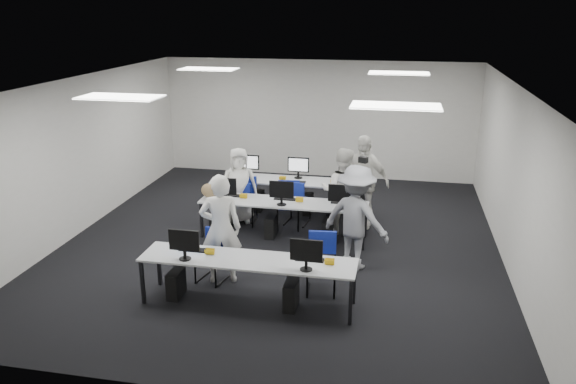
% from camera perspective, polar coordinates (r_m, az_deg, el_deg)
% --- Properties ---
extents(room, '(9.00, 9.02, 3.00)m').
position_cam_1_polar(room, '(10.23, -0.70, 2.72)').
color(room, black).
rests_on(room, ground).
extents(ceiling_panels, '(5.20, 4.60, 0.02)m').
position_cam_1_polar(ceiling_panels, '(9.94, -0.73, 10.99)').
color(ceiling_panels, white).
rests_on(ceiling_panels, room).
extents(desk_front, '(3.20, 0.70, 0.73)m').
position_cam_1_polar(desk_front, '(8.33, -4.11, -7.12)').
color(desk_front, '#AAACAE').
rests_on(desk_front, ground).
extents(desk_mid, '(3.20, 0.70, 0.73)m').
position_cam_1_polar(desk_mid, '(10.67, -0.46, -1.24)').
color(desk_mid, '#AAACAE').
rests_on(desk_mid, ground).
extents(desk_back, '(3.20, 0.70, 0.73)m').
position_cam_1_polar(desk_back, '(11.97, 0.90, 0.96)').
color(desk_back, '#AAACAE').
rests_on(desk_back, ground).
extents(equipment_front, '(2.51, 0.41, 1.19)m').
position_cam_1_polar(equipment_front, '(8.50, -5.35, -9.01)').
color(equipment_front, '#0C3BA6').
rests_on(equipment_front, desk_front).
extents(equipment_mid, '(2.91, 0.41, 1.19)m').
position_cam_1_polar(equipment_mid, '(10.80, -1.47, -2.82)').
color(equipment_mid, white).
rests_on(equipment_mid, desk_mid).
extents(equipment_back, '(2.91, 0.41, 1.19)m').
position_cam_1_polar(equipment_back, '(12.06, 1.80, -0.53)').
color(equipment_back, white).
rests_on(equipment_back, desk_back).
extents(chair_0, '(0.50, 0.53, 0.84)m').
position_cam_1_polar(chair_0, '(9.25, -7.71, -7.37)').
color(chair_0, navy).
rests_on(chair_0, ground).
extents(chair_1, '(0.50, 0.54, 0.93)m').
position_cam_1_polar(chair_1, '(8.84, 3.42, -8.29)').
color(chair_1, navy).
rests_on(chair_1, ground).
extents(chair_2, '(0.50, 0.53, 0.95)m').
position_cam_1_polar(chair_2, '(11.54, -4.44, -1.76)').
color(chair_2, navy).
rests_on(chair_2, ground).
extents(chair_3, '(0.52, 0.56, 0.93)m').
position_cam_1_polar(chair_3, '(11.30, 0.04, -2.18)').
color(chair_3, navy).
rests_on(chair_3, ground).
extents(chair_4, '(0.56, 0.60, 0.99)m').
position_cam_1_polar(chair_4, '(11.20, 5.43, -2.37)').
color(chair_4, navy).
rests_on(chair_4, ground).
extents(chair_5, '(0.45, 0.48, 0.86)m').
position_cam_1_polar(chair_5, '(11.74, -4.40, -1.56)').
color(chair_5, navy).
rests_on(chair_5, ground).
extents(chair_6, '(0.52, 0.56, 0.93)m').
position_cam_1_polar(chair_6, '(11.51, 0.91, -1.79)').
color(chair_6, navy).
rests_on(chair_6, ground).
extents(chair_7, '(0.55, 0.59, 0.95)m').
position_cam_1_polar(chair_7, '(11.43, 5.29, -1.99)').
color(chair_7, navy).
rests_on(chair_7, ground).
extents(handbag, '(0.35, 0.23, 0.28)m').
position_cam_1_polar(handbag, '(10.95, -7.94, 0.15)').
color(handbag, '#A47F54').
rests_on(handbag, desk_mid).
extents(student_0, '(0.76, 0.61, 1.81)m').
position_cam_1_polar(student_0, '(8.97, -6.86, -3.73)').
color(student_0, silver).
rests_on(student_0, ground).
extents(student_1, '(0.84, 0.66, 1.71)m').
position_cam_1_polar(student_1, '(10.93, 5.49, 0.11)').
color(student_1, silver).
rests_on(student_1, ground).
extents(student_2, '(0.89, 0.73, 1.56)m').
position_cam_1_polar(student_2, '(11.49, -4.98, 0.66)').
color(student_2, silver).
rests_on(student_2, ground).
extents(student_3, '(1.18, 0.69, 1.88)m').
position_cam_1_polar(student_3, '(11.29, 7.54, 1.09)').
color(student_3, silver).
rests_on(student_3, ground).
extents(photographer, '(1.33, 1.07, 1.81)m').
position_cam_1_polar(photographer, '(9.43, 6.92, -2.62)').
color(photographer, gray).
rests_on(photographer, ground).
extents(dslr_camera, '(0.20, 0.22, 0.10)m').
position_cam_1_polar(dslr_camera, '(9.29, 7.65, 3.27)').
color(dslr_camera, black).
rests_on(dslr_camera, photographer).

